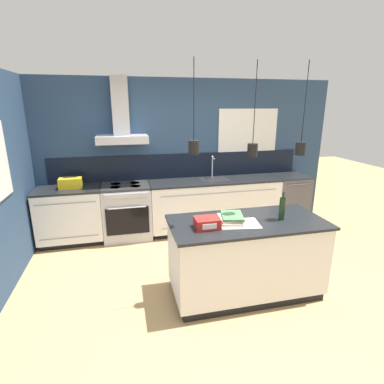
{
  "coord_description": "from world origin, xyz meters",
  "views": [
    {
      "loc": [
        -1.01,
        -3.14,
        2.17
      ],
      "look_at": [
        -0.13,
        0.57,
        1.05
      ],
      "focal_mm": 28.0,
      "sensor_mm": 36.0,
      "label": 1
    }
  ],
  "objects": [
    {
      "name": "ground_plane",
      "position": [
        0.0,
        0.0,
        0.0
      ],
      "size": [
        16.0,
        16.0,
        0.0
      ],
      "primitive_type": "plane",
      "color": "tan",
      "rests_on": "ground"
    },
    {
      "name": "bottle_on_island",
      "position": [
        0.71,
        -0.28,
        1.05
      ],
      "size": [
        0.07,
        0.07,
        0.32
      ],
      "color": "#193319",
      "rests_on": "kitchen_island"
    },
    {
      "name": "counter_run_sink",
      "position": [
        0.55,
        1.69,
        0.46
      ],
      "size": [
        2.3,
        0.64,
        1.3
      ],
      "color": "black",
      "rests_on": "ground_plane"
    },
    {
      "name": "red_supply_box",
      "position": [
        -0.18,
        -0.31,
        0.97
      ],
      "size": [
        0.25,
        0.21,
        0.11
      ],
      "color": "red",
      "rests_on": "kitchen_island"
    },
    {
      "name": "oven_range",
      "position": [
        -0.99,
        1.69,
        0.46
      ],
      "size": [
        0.78,
        0.66,
        0.91
      ],
      "color": "#B5B5BA",
      "rests_on": "ground_plane"
    },
    {
      "name": "dishwasher",
      "position": [
        1.99,
        1.69,
        0.46
      ],
      "size": [
        0.61,
        0.65,
        0.91
      ],
      "color": "#4C4C51",
      "rests_on": "ground_plane"
    },
    {
      "name": "book_stack",
      "position": [
        0.13,
        -0.22,
        0.95
      ],
      "size": [
        0.31,
        0.37,
        0.09
      ],
      "color": "beige",
      "rests_on": "kitchen_island"
    },
    {
      "name": "paper_pile",
      "position": [
        0.2,
        -0.29,
        0.91
      ],
      "size": [
        0.47,
        0.37,
        0.01
      ],
      "color": "silver",
      "rests_on": "kitchen_island"
    },
    {
      "name": "counter_run_left",
      "position": [
        -1.87,
        1.69,
        0.46
      ],
      "size": [
        1.01,
        0.64,
        0.91
      ],
      "color": "black",
      "rests_on": "ground_plane"
    },
    {
      "name": "wall_back",
      "position": [
        -0.06,
        2.0,
        1.36
      ],
      "size": [
        5.6,
        2.37,
        2.6
      ],
      "color": "navy",
      "rests_on": "ground_plane"
    },
    {
      "name": "wall_left",
      "position": [
        -2.43,
        0.7,
        1.3
      ],
      "size": [
        0.08,
        3.8,
        2.6
      ],
      "color": "navy",
      "rests_on": "ground_plane"
    },
    {
      "name": "yellow_toolbox",
      "position": [
        -1.82,
        1.69,
        0.99
      ],
      "size": [
        0.34,
        0.18,
        0.19
      ],
      "color": "gold",
      "rests_on": "counter_run_left"
    },
    {
      "name": "kitchen_island",
      "position": [
        0.32,
        -0.23,
        0.46
      ],
      "size": [
        1.76,
        0.83,
        0.91
      ],
      "color": "black",
      "rests_on": "ground_plane"
    }
  ]
}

